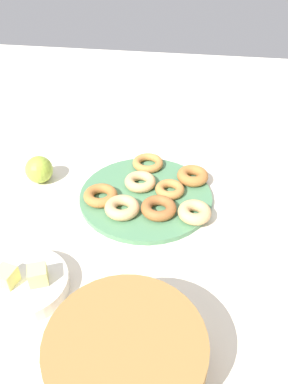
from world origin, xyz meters
TOP-DOWN VIEW (x-y plane):
  - ground_plane at (0.00, 0.00)m, footprint 2.40×2.40m
  - donut_plate at (0.00, 0.00)m, footprint 0.35×0.35m
  - donut_0 at (0.05, 0.08)m, footprint 0.12×0.12m
  - donut_1 at (0.01, -0.13)m, footprint 0.12×0.12m
  - donut_2 at (-0.04, 0.07)m, footprint 0.10×0.10m
  - donut_3 at (0.02, -0.03)m, footprint 0.12×0.12m
  - donut_4 at (-0.06, -0.02)m, footprint 0.09×0.09m
  - donut_5 at (0.11, 0.04)m, footprint 0.10×0.10m
  - donut_6 at (-0.12, -0.08)m, footprint 0.10×0.10m
  - donut_7 at (-0.13, 0.07)m, footprint 0.11×0.11m
  - basket at (-0.04, 0.47)m, footprint 0.31×0.31m
  - fruit_bowl at (0.19, 0.33)m, footprint 0.17×0.17m
  - melon_chunk_left at (0.16, 0.33)m, footprint 0.05×0.05m
  - melon_chunk_right at (0.22, 0.34)m, footprint 0.04×0.04m
  - apple at (0.30, -0.03)m, footprint 0.08×0.08m

SIDE VIEW (x-z plane):
  - ground_plane at x=0.00m, z-range 0.00..0.00m
  - donut_plate at x=0.00m, z-range 0.00..0.01m
  - fruit_bowl at x=0.19m, z-range 0.00..0.03m
  - donut_1 at x=0.01m, z-range 0.01..0.04m
  - donut_4 at x=-0.06m, z-range 0.01..0.04m
  - donut_5 at x=0.11m, z-range 0.01..0.04m
  - donut_3 at x=0.02m, z-range 0.01..0.04m
  - donut_2 at x=-0.04m, z-range 0.01..0.04m
  - donut_0 at x=0.05m, z-range 0.01..0.04m
  - donut_6 at x=-0.12m, z-range 0.01..0.04m
  - donut_7 at x=-0.13m, z-range 0.01..0.04m
  - apple at x=0.30m, z-range 0.00..0.08m
  - melon_chunk_left at x=0.16m, z-range 0.03..0.07m
  - melon_chunk_right at x=0.22m, z-range 0.03..0.07m
  - basket at x=-0.04m, z-range 0.00..0.11m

